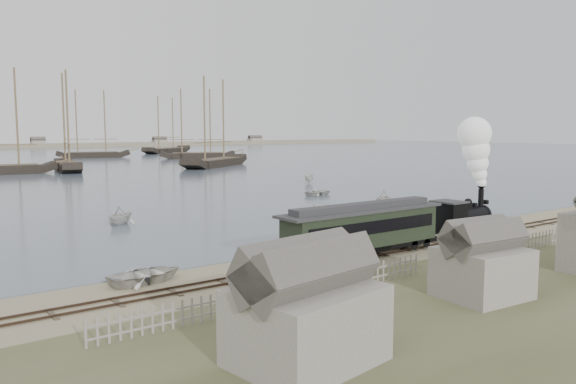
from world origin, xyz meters
TOP-DOWN VIEW (x-y plane):
  - ground at (0.00, 0.00)m, footprint 600.00×600.00m
  - rail_track at (0.00, -2.00)m, footprint 120.00×1.80m
  - picket_fence_west at (-6.50, -7.00)m, footprint 19.00×0.10m
  - picket_fence_east at (12.50, -7.50)m, footprint 15.00×0.10m
  - shed_left at (-10.00, -13.00)m, footprint 5.00×4.00m
  - shed_mid at (2.00, -12.00)m, footprint 4.00×3.50m
  - locomotive at (15.60, -2.00)m, footprint 7.23×2.70m
  - passenger_coach at (3.47, -2.00)m, footprint 12.81×2.47m
  - beached_dinghy at (-10.37, 0.68)m, footprint 3.45×4.55m
  - rowboat_1 at (-4.85, 19.84)m, footprint 3.97×4.10m
  - rowboat_2 at (11.36, 10.17)m, footprint 3.99×3.02m
  - rowboat_3 at (23.19, 26.27)m, footprint 2.83×3.88m
  - rowboat_4 at (22.87, 14.73)m, footprint 4.13×4.23m
  - rowboat_5 at (32.23, 39.63)m, footprint 3.64×3.27m
  - schooner_3 at (9.50, 89.36)m, footprint 7.45×19.40m
  - schooner_4 at (40.48, 83.70)m, footprint 23.76×19.02m
  - schooner_5 at (52.89, 116.33)m, footprint 21.28×12.52m
  - schooner_8 at (30.45, 139.32)m, footprint 21.13×9.04m
  - schooner_9 at (62.88, 159.15)m, footprint 24.05×19.02m

SIDE VIEW (x-z plane):
  - ground at x=0.00m, z-range 0.00..0.00m
  - picket_fence_west at x=-6.50m, z-range -0.60..0.60m
  - picket_fence_east at x=12.50m, z-range -0.60..0.60m
  - shed_left at x=-10.00m, z-range -2.05..2.05m
  - shed_mid at x=2.00m, z-range -1.80..1.80m
  - rail_track at x=0.00m, z-range -0.04..0.12m
  - beached_dinghy at x=-10.37m, z-range 0.00..0.88m
  - rowboat_3 at x=23.19m, z-range 0.06..0.85m
  - rowboat_5 at x=32.23m, z-range 0.06..1.44m
  - rowboat_2 at x=11.36m, z-range 0.06..1.51m
  - rowboat_1 at x=-4.85m, z-range 0.06..1.72m
  - rowboat_4 at x=22.87m, z-range 0.06..1.76m
  - passenger_coach at x=3.47m, z-range 0.42..3.53m
  - locomotive at x=15.60m, z-range -0.34..8.68m
  - schooner_3 at x=9.50m, z-range 0.06..20.06m
  - schooner_4 at x=40.48m, z-range 0.06..20.06m
  - schooner_5 at x=52.89m, z-range 0.06..20.06m
  - schooner_8 at x=30.45m, z-range 0.06..20.06m
  - schooner_9 at x=62.88m, z-range 0.06..20.06m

